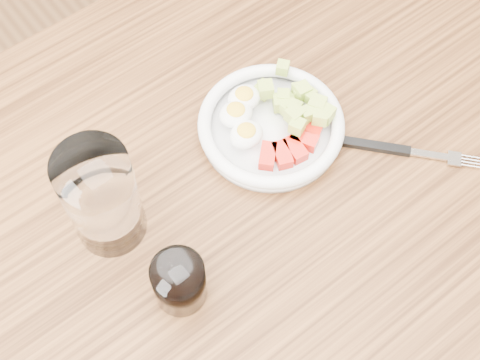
% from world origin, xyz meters
% --- Properties ---
extents(ground, '(4.00, 4.00, 0.00)m').
position_xyz_m(ground, '(0.00, 0.00, 0.00)').
color(ground, brown).
rests_on(ground, ground).
extents(dining_table, '(1.50, 0.90, 0.77)m').
position_xyz_m(dining_table, '(0.00, 0.00, 0.67)').
color(dining_table, brown).
rests_on(dining_table, ground).
extents(bowl, '(0.22, 0.22, 0.05)m').
position_xyz_m(bowl, '(0.09, 0.06, 0.79)').
color(bowl, white).
rests_on(bowl, dining_table).
extents(fork, '(0.16, 0.17, 0.01)m').
position_xyz_m(fork, '(0.21, -0.08, 0.77)').
color(fork, black).
rests_on(fork, dining_table).
extents(water_glass, '(0.10, 0.10, 0.17)m').
position_xyz_m(water_glass, '(-0.19, 0.07, 0.86)').
color(water_glass, white).
rests_on(water_glass, dining_table).
extents(coffee_glass, '(0.07, 0.07, 0.08)m').
position_xyz_m(coffee_glass, '(-0.17, -0.06, 0.81)').
color(coffee_glass, white).
rests_on(coffee_glass, dining_table).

